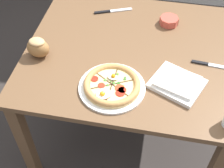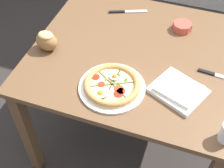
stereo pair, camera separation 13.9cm
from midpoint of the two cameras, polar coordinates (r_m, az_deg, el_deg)
The scene contains 8 objects.
ground_plane at distance 2.23m, azimuth 5.41°, elevation -8.75°, with size 12.00×12.00×0.00m, color #2D2826.
dining_table at distance 1.73m, azimuth 6.92°, elevation 3.10°, with size 1.10×0.98×0.75m.
pizza at distance 1.45m, azimuth 2.72°, elevation -0.43°, with size 0.32×0.32×0.05m.
ramekin_bowl at distance 1.83m, azimuth 14.88°, elevation 10.06°, with size 0.11×0.11×0.04m.
napkin_folded at distance 1.49m, azimuth 14.70°, elevation -1.21°, with size 0.29×0.27×0.04m.
bread_piece_near at distance 1.65m, azimuth -9.52°, elevation 7.72°, with size 0.13×0.10×0.11m.
knife_main at distance 1.93m, azimuth 4.95°, elevation 12.97°, with size 0.22×0.10×0.01m.
knife_spare at distance 1.62m, azimuth 21.10°, elevation 1.35°, with size 0.20×0.03×0.01m.
Camera 2 is at (0.27, -1.20, 1.86)m, focal length 50.00 mm.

